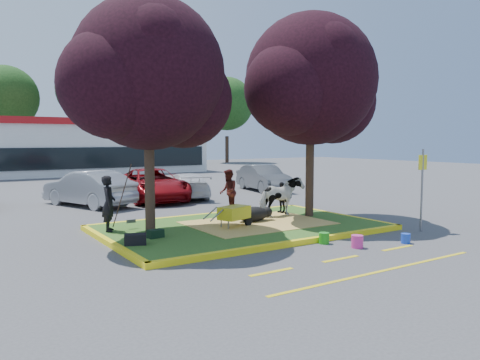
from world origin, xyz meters
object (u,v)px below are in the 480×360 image
calf (253,214)px  wheelbarrow (234,213)px  bucket_blue (406,238)px  sign_post (422,181)px  bucket_pink (357,242)px  cow (281,197)px  bucket_green (324,238)px  car_silver (88,188)px  handler (109,203)px

calf → wheelbarrow: bearing=-128.0°
calf → bucket_blue: 4.71m
wheelbarrow → sign_post: bearing=-50.6°
bucket_pink → bucket_blue: 1.52m
cow → bucket_green: (-1.22, -3.44, -0.67)m
sign_post → bucket_green: 3.90m
calf → sign_post: size_ratio=0.45×
sign_post → car_silver: bearing=124.7°
calf → handler: (-4.32, 0.96, 0.55)m
cow → car_silver: size_ratio=0.35×
handler → cow: bearing=-75.2°
sign_post → bucket_pink: size_ratio=7.60×
cow → bucket_blue: 4.68m
calf → sign_post: sign_post is taller
sign_post → bucket_green: (-3.64, 0.32, -1.38)m
wheelbarrow → bucket_pink: size_ratio=5.14×
sign_post → bucket_pink: (-3.27, -0.51, -1.36)m
bucket_blue → wheelbarrow: bearing=129.3°
bucket_blue → car_silver: car_silver is taller
wheelbarrow → bucket_green: size_ratio=5.63×
bucket_green → bucket_blue: (1.86, -1.15, -0.02)m
handler → bucket_pink: size_ratio=4.88×
car_silver → bucket_pink: bearing=87.2°
calf → car_silver: (-3.13, 7.52, 0.35)m
bucket_pink → car_silver: bearing=107.8°
cow → handler: bearing=79.9°
cow → bucket_pink: cow is taller
bucket_pink → cow: bearing=78.7°
wheelbarrow → bucket_green: wheelbarrow is taller
wheelbarrow → calf: bearing=7.5°
cow → bucket_pink: 4.39m
handler → bucket_pink: 6.93m
bucket_green → car_silver: car_silver is taller
calf → wheelbarrow: wheelbarrow is taller
calf → bucket_pink: size_ratio=3.40×
handler → bucket_pink: bearing=-114.1°
bucket_green → bucket_blue: 2.19m
bucket_blue → bucket_green: bearing=148.4°
sign_post → bucket_green: size_ratio=8.32×
wheelbarrow → bucket_pink: wheelbarrow is taller
bucket_green → sign_post: bearing=-5.0°
calf → wheelbarrow: size_ratio=0.66×
car_silver → bucket_blue: bearing=93.1°
bucket_pink → bucket_blue: bucket_pink is taller
handler → bucket_pink: (4.85, -4.88, -0.78)m
calf → bucket_green: calf is taller
sign_post → car_silver: size_ratio=0.55×
cow → car_silver: (-4.52, 7.18, -0.08)m
sign_post → bucket_blue: sign_post is taller
sign_post → bucket_blue: 2.41m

